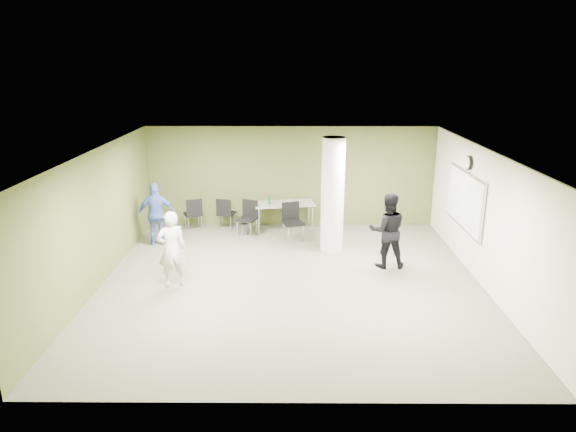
{
  "coord_description": "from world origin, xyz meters",
  "views": [
    {
      "loc": [
        -0.01,
        -10.02,
        4.55
      ],
      "look_at": [
        -0.07,
        1.0,
        1.17
      ],
      "focal_mm": 32.0,
      "sensor_mm": 36.0,
      "label": 1
    }
  ],
  "objects_px": {
    "chair_back_left": "(194,212)",
    "man_black": "(387,231)",
    "woman_white": "(172,249)",
    "man_blue": "(157,214)",
    "folding_table": "(284,205)"
  },
  "relations": [
    {
      "from": "chair_back_left",
      "to": "man_black",
      "type": "height_order",
      "value": "man_black"
    },
    {
      "from": "man_blue",
      "to": "chair_back_left",
      "type": "bearing_deg",
      "value": -136.15
    },
    {
      "from": "chair_back_left",
      "to": "woman_white",
      "type": "distance_m",
      "value": 3.63
    },
    {
      "from": "folding_table",
      "to": "man_black",
      "type": "bearing_deg",
      "value": -56.92
    },
    {
      "from": "folding_table",
      "to": "chair_back_left",
      "type": "bearing_deg",
      "value": 171.94
    },
    {
      "from": "chair_back_left",
      "to": "man_blue",
      "type": "bearing_deg",
      "value": 32.86
    },
    {
      "from": "man_black",
      "to": "man_blue",
      "type": "height_order",
      "value": "man_black"
    },
    {
      "from": "folding_table",
      "to": "woman_white",
      "type": "height_order",
      "value": "woman_white"
    },
    {
      "from": "woman_white",
      "to": "man_blue",
      "type": "height_order",
      "value": "woman_white"
    },
    {
      "from": "chair_back_left",
      "to": "man_black",
      "type": "bearing_deg",
      "value": 128.41
    },
    {
      "from": "chair_back_left",
      "to": "man_blue",
      "type": "height_order",
      "value": "man_blue"
    },
    {
      "from": "folding_table",
      "to": "chair_back_left",
      "type": "relative_size",
      "value": 1.88
    },
    {
      "from": "folding_table",
      "to": "man_blue",
      "type": "relative_size",
      "value": 1.07
    },
    {
      "from": "man_black",
      "to": "man_blue",
      "type": "relative_size",
      "value": 1.07
    },
    {
      "from": "woman_white",
      "to": "man_black",
      "type": "relative_size",
      "value": 0.94
    }
  ]
}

